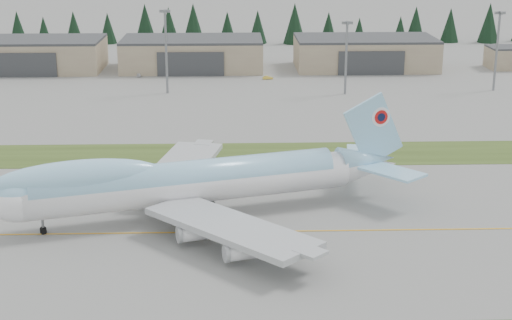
{
  "coord_description": "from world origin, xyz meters",
  "views": [
    {
      "loc": [
        -1.51,
        -120.26,
        49.07
      ],
      "look_at": [
        2.74,
        14.45,
        8.0
      ],
      "focal_mm": 55.0,
      "sensor_mm": 36.0,
      "label": 1
    }
  ],
  "objects_px": {
    "boeing_747_freighter": "(187,181)",
    "hangar_center": "(192,54)",
    "hangar_left": "(32,54)",
    "service_vehicle_a": "(139,77)",
    "service_vehicle_b": "(268,79)",
    "hangar_right": "(365,53)",
    "service_vehicle_c": "(399,73)"
  },
  "relations": [
    {
      "from": "boeing_747_freighter",
      "to": "hangar_center",
      "type": "height_order",
      "value": "boeing_747_freighter"
    },
    {
      "from": "hangar_left",
      "to": "hangar_right",
      "type": "xyz_separation_m",
      "value": [
        115.0,
        0.0,
        0.0
      ]
    },
    {
      "from": "service_vehicle_a",
      "to": "service_vehicle_c",
      "type": "xyz_separation_m",
      "value": [
        87.38,
        3.46,
        0.0
      ]
    },
    {
      "from": "hangar_left",
      "to": "hangar_center",
      "type": "relative_size",
      "value": 1.0
    },
    {
      "from": "hangar_center",
      "to": "service_vehicle_a",
      "type": "xyz_separation_m",
      "value": [
        -17.19,
        -13.51,
        -5.39
      ]
    },
    {
      "from": "hangar_right",
      "to": "hangar_left",
      "type": "bearing_deg",
      "value": 180.0
    },
    {
      "from": "boeing_747_freighter",
      "to": "service_vehicle_c",
      "type": "height_order",
      "value": "boeing_747_freighter"
    },
    {
      "from": "hangar_left",
      "to": "service_vehicle_b",
      "type": "relative_size",
      "value": 14.4
    },
    {
      "from": "boeing_747_freighter",
      "to": "hangar_right",
      "type": "distance_m",
      "value": 152.59
    },
    {
      "from": "hangar_left",
      "to": "service_vehicle_a",
      "type": "distance_m",
      "value": 40.51
    },
    {
      "from": "hangar_left",
      "to": "service_vehicle_b",
      "type": "height_order",
      "value": "hangar_left"
    },
    {
      "from": "service_vehicle_c",
      "to": "boeing_747_freighter",
      "type": "bearing_deg",
      "value": -86.99
    },
    {
      "from": "hangar_right",
      "to": "service_vehicle_b",
      "type": "height_order",
      "value": "hangar_right"
    },
    {
      "from": "hangar_center",
      "to": "service_vehicle_c",
      "type": "height_order",
      "value": "hangar_center"
    },
    {
      "from": "hangar_right",
      "to": "service_vehicle_b",
      "type": "xyz_separation_m",
      "value": [
        -34.76,
        -19.32,
        -5.39
      ]
    },
    {
      "from": "hangar_right",
      "to": "hangar_center",
      "type": "bearing_deg",
      "value": 180.0
    },
    {
      "from": "hangar_left",
      "to": "hangar_right",
      "type": "relative_size",
      "value": 1.0
    },
    {
      "from": "service_vehicle_c",
      "to": "hangar_left",
      "type": "bearing_deg",
      "value": -155.65
    },
    {
      "from": "boeing_747_freighter",
      "to": "service_vehicle_a",
      "type": "distance_m",
      "value": 131.29
    },
    {
      "from": "service_vehicle_a",
      "to": "hangar_left",
      "type": "bearing_deg",
      "value": 147.16
    },
    {
      "from": "boeing_747_freighter",
      "to": "hangar_center",
      "type": "relative_size",
      "value": 1.55
    },
    {
      "from": "boeing_747_freighter",
      "to": "hangar_center",
      "type": "bearing_deg",
      "value": 75.85
    },
    {
      "from": "hangar_left",
      "to": "service_vehicle_a",
      "type": "relative_size",
      "value": 15.15
    },
    {
      "from": "boeing_747_freighter",
      "to": "service_vehicle_c",
      "type": "xyz_separation_m",
      "value": [
        64.45,
        132.56,
        -6.47
      ]
    },
    {
      "from": "service_vehicle_b",
      "to": "hangar_center",
      "type": "bearing_deg",
      "value": 42.07
    },
    {
      "from": "service_vehicle_a",
      "to": "service_vehicle_b",
      "type": "height_order",
      "value": "service_vehicle_b"
    },
    {
      "from": "boeing_747_freighter",
      "to": "service_vehicle_c",
      "type": "distance_m",
      "value": 147.54
    },
    {
      "from": "service_vehicle_b",
      "to": "service_vehicle_a",
      "type": "bearing_deg",
      "value": 71.7
    },
    {
      "from": "hangar_right",
      "to": "service_vehicle_a",
      "type": "height_order",
      "value": "hangar_right"
    },
    {
      "from": "hangar_left",
      "to": "service_vehicle_a",
      "type": "bearing_deg",
      "value": -19.65
    },
    {
      "from": "hangar_right",
      "to": "service_vehicle_b",
      "type": "relative_size",
      "value": 14.4
    },
    {
      "from": "hangar_center",
      "to": "service_vehicle_c",
      "type": "distance_m",
      "value": 71.11
    }
  ]
}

